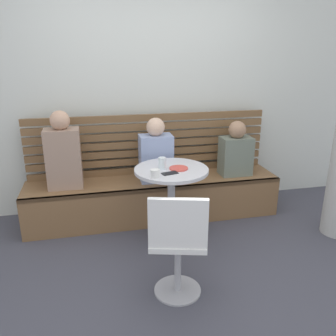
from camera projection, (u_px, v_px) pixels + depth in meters
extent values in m
plane|color=#42424C|center=(182.00, 283.00, 2.76)|extent=(8.00, 8.00, 0.00)
cube|color=silver|center=(146.00, 80.00, 3.81)|extent=(5.20, 0.10, 2.90)
cube|color=brown|center=(154.00, 198.00, 3.80)|extent=(2.70, 0.52, 0.44)
cube|color=brown|center=(158.00, 190.00, 3.51)|extent=(2.70, 0.04, 0.04)
cube|color=brown|center=(150.00, 169.00, 3.94)|extent=(2.65, 0.04, 0.07)
cube|color=brown|center=(150.00, 160.00, 3.90)|extent=(2.65, 0.04, 0.07)
cube|color=brown|center=(150.00, 152.00, 3.87)|extent=(2.65, 0.04, 0.07)
cube|color=brown|center=(150.00, 144.00, 3.84)|extent=(2.65, 0.04, 0.07)
cube|color=brown|center=(150.00, 135.00, 3.81)|extent=(2.65, 0.04, 0.07)
cube|color=brown|center=(149.00, 126.00, 3.78)|extent=(2.65, 0.04, 0.07)
cube|color=brown|center=(149.00, 118.00, 3.75)|extent=(2.65, 0.04, 0.07)
cylinder|color=#ADADB2|center=(171.00, 239.00, 3.39)|extent=(0.44, 0.44, 0.02)
cylinder|color=#ADADB2|center=(171.00, 206.00, 3.28)|extent=(0.07, 0.07, 0.69)
cylinder|color=silver|center=(171.00, 170.00, 3.16)|extent=(0.68, 0.68, 0.03)
cylinder|color=#ADADB2|center=(178.00, 290.00, 2.67)|extent=(0.36, 0.36, 0.02)
cylinder|color=#ADADB2|center=(178.00, 266.00, 2.60)|extent=(0.05, 0.05, 0.45)
cube|color=white|center=(178.00, 237.00, 2.52)|extent=(0.49, 0.49, 0.04)
cube|color=white|center=(178.00, 224.00, 2.30)|extent=(0.40, 0.14, 0.36)
cube|color=#9E7F6B|center=(64.00, 159.00, 3.44)|extent=(0.34, 0.22, 0.60)
sphere|color=tan|center=(60.00, 120.00, 3.32)|extent=(0.19, 0.19, 0.19)
cube|color=slate|center=(236.00, 156.00, 3.83)|extent=(0.34, 0.22, 0.42)
sphere|color=#A37A5B|center=(237.00, 130.00, 3.74)|extent=(0.19, 0.19, 0.19)
cube|color=#8C9EC6|center=(156.00, 158.00, 3.64)|extent=(0.34, 0.22, 0.49)
sphere|color=#DBB293|center=(156.00, 127.00, 3.53)|extent=(0.19, 0.19, 0.19)
cylinder|color=white|center=(155.00, 173.00, 2.93)|extent=(0.08, 0.08, 0.07)
cylinder|color=white|center=(162.00, 163.00, 3.12)|extent=(0.07, 0.07, 0.11)
cylinder|color=#DB4C42|center=(179.00, 168.00, 3.14)|extent=(0.17, 0.17, 0.01)
cube|color=black|center=(170.00, 173.00, 3.02)|extent=(0.15, 0.10, 0.01)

